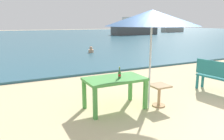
# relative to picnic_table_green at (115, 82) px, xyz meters

# --- Properties ---
(ground_plane) EXTENTS (120.00, 120.00, 0.00)m
(ground_plane) POSITION_rel_picnic_table_green_xyz_m (1.30, -1.57, -0.65)
(ground_plane) COLOR beige
(sea_water) EXTENTS (120.00, 50.00, 0.08)m
(sea_water) POSITION_rel_picnic_table_green_xyz_m (1.30, 28.43, -0.61)
(sea_water) COLOR #2D6075
(sea_water) RESTS_ON ground_plane
(picnic_table_green) EXTENTS (1.40, 0.80, 0.76)m
(picnic_table_green) POSITION_rel_picnic_table_green_xyz_m (0.00, 0.00, 0.00)
(picnic_table_green) COLOR #4C9E47
(picnic_table_green) RESTS_ON ground_plane
(beer_bottle_amber) EXTENTS (0.07, 0.07, 0.26)m
(beer_bottle_amber) POSITION_rel_picnic_table_green_xyz_m (0.09, -0.06, 0.20)
(beer_bottle_amber) COLOR #2D662D
(beer_bottle_amber) RESTS_ON picnic_table_green
(patio_umbrella) EXTENTS (2.10, 2.10, 2.30)m
(patio_umbrella) POSITION_rel_picnic_table_green_xyz_m (0.74, -0.35, 1.47)
(patio_umbrella) COLOR silver
(patio_umbrella) RESTS_ON ground_plane
(side_table_wood) EXTENTS (0.44, 0.44, 0.54)m
(side_table_wood) POSITION_rel_picnic_table_green_xyz_m (1.06, -0.34, -0.30)
(side_table_wood) COLOR tan
(side_table_wood) RESTS_ON ground_plane
(bench_teal_center) EXTENTS (0.50, 1.23, 0.95)m
(bench_teal_center) POSITION_rel_picnic_table_green_xyz_m (3.18, -0.26, -0.11)
(bench_teal_center) COLOR #237275
(bench_teal_center) RESTS_ON ground_plane
(swimmer_person) EXTENTS (0.34, 0.34, 0.41)m
(swimmer_person) POSITION_rel_picnic_table_green_xyz_m (2.86, 8.88, -0.41)
(swimmer_person) COLOR tan
(swimmer_person) RESTS_ON sea_water
(boat_fishing_trawler) EXTENTS (4.82, 1.31, 1.75)m
(boat_fishing_trawler) POSITION_rel_picnic_table_green_xyz_m (28.50, 29.70, 0.06)
(boat_fishing_trawler) COLOR gray
(boat_fishing_trawler) RESTS_ON sea_water
(boat_ferry) EXTENTS (7.58, 2.07, 2.76)m
(boat_ferry) POSITION_rel_picnic_table_green_xyz_m (16.69, 25.43, 0.42)
(boat_ferry) COLOR #4C4C4C
(boat_ferry) RESTS_ON sea_water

